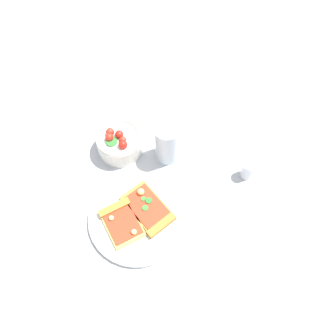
{
  "coord_description": "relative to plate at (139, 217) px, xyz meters",
  "views": [
    {
      "loc": [
        0.33,
        0.17,
        0.86
      ],
      "look_at": [
        -0.12,
        0.05,
        0.03
      ],
      "focal_mm": 37.11,
      "sensor_mm": 36.0,
      "label": 1
    }
  ],
  "objects": [
    {
      "name": "pizza_slice_near",
      "position": [
        -0.02,
        0.02,
        0.01
      ],
      "size": [
        0.15,
        0.16,
        0.03
      ],
      "color": "gold",
      "rests_on": "plate"
    },
    {
      "name": "plate",
      "position": [
        0.0,
        0.0,
        0.0
      ],
      "size": [
        0.26,
        0.26,
        0.01
      ],
      "primitive_type": "cylinder",
      "color": "silver",
      "rests_on": "ground_plane"
    },
    {
      "name": "pepper_shaker",
      "position": [
        -0.2,
        0.25,
        0.03
      ],
      "size": [
        0.03,
        0.03,
        0.07
      ],
      "color": "silver",
      "rests_on": "ground_plane"
    },
    {
      "name": "pizza_slice_far",
      "position": [
        0.02,
        -0.04,
        0.01
      ],
      "size": [
        0.14,
        0.14,
        0.02
      ],
      "color": "#E5B256",
      "rests_on": "plate"
    },
    {
      "name": "ground_plane",
      "position": [
        -0.03,
        -0.01,
        -0.01
      ],
      "size": [
        2.4,
        2.4,
        0.0
      ],
      "primitive_type": "plane",
      "color": "#B2B7BC",
      "rests_on": "ground"
    },
    {
      "name": "salad_bowl",
      "position": [
        -0.19,
        -0.12,
        0.03
      ],
      "size": [
        0.13,
        0.13,
        0.08
      ],
      "color": "white",
      "rests_on": "ground_plane"
    },
    {
      "name": "soda_glass",
      "position": [
        -0.21,
        0.02,
        0.06
      ],
      "size": [
        0.07,
        0.07,
        0.13
      ],
      "color": "silver",
      "rests_on": "ground_plane"
    }
  ]
}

